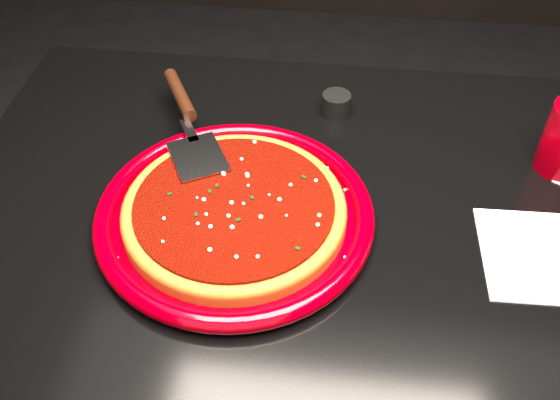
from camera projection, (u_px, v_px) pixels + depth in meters
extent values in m
cube|color=black|center=(337.00, 361.00, 1.14)|extent=(1.20, 0.80, 0.75)
cylinder|color=#770008|center=(235.00, 214.00, 0.87)|extent=(0.47, 0.47, 0.03)
cylinder|color=#924A18|center=(235.00, 212.00, 0.86)|extent=(0.38, 0.38, 0.02)
torus|color=#924A18|center=(234.00, 208.00, 0.86)|extent=(0.38, 0.38, 0.02)
cylinder|color=#600B03|center=(234.00, 205.00, 0.86)|extent=(0.33, 0.33, 0.01)
cube|color=white|center=(542.00, 256.00, 0.83)|extent=(0.17, 0.17, 0.00)
cylinder|color=black|center=(336.00, 104.00, 1.04)|extent=(0.05, 0.05, 0.04)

